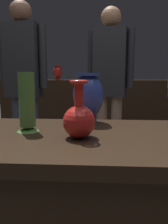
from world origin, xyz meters
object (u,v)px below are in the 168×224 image
shelf_vase_far_left (21,75)px  shelf_vase_left (58,72)px  vase_centerpiece (79,119)px  vase_left_accent (88,96)px  vase_tall_behind (27,104)px  shelf_vase_center (95,73)px  visitor_center_back (110,79)px  visitor_near_left (24,79)px

shelf_vase_far_left → shelf_vase_left: size_ratio=1.03×
vase_centerpiece → vase_left_accent: size_ratio=0.88×
vase_tall_behind → shelf_vase_center: bearing=82.9°
shelf_vase_far_left → shelf_vase_center: bearing=3.9°
vase_centerpiece → vase_left_accent: (0.02, 0.29, 0.07)m
vase_centerpiece → shelf_vase_center: bearing=89.1°
vase_tall_behind → shelf_vase_center: size_ratio=1.62×
shelf_vase_far_left → vase_centerpiece: bearing=-65.5°
vase_tall_behind → visitor_center_back: (0.43, 1.30, 0.09)m
shelf_vase_center → shelf_vase_left: (-0.52, -0.05, 0.01)m
shelf_vase_left → visitor_center_back: (0.68, -0.83, -0.09)m
visitor_near_left → shelf_vase_left: bearing=-90.3°
visitor_center_back → visitor_near_left: bearing=27.7°
vase_centerpiece → vase_tall_behind: 0.26m
vase_centerpiece → shelf_vase_far_left: (-1.00, 2.20, 0.18)m
vase_tall_behind → shelf_vase_left: (-0.25, 2.13, 0.18)m
shelf_vase_center → visitor_near_left: bearing=-121.6°
visitor_center_back → shelf_vase_center: bearing=-65.0°
shelf_vase_far_left → visitor_center_back: visitor_center_back is taller
shelf_vase_center → visitor_near_left: 1.26m
vase_left_accent → shelf_vase_center: shelf_vase_center is taller
shelf_vase_far_left → visitor_center_back: 1.45m
shelf_vase_far_left → shelf_vase_left: bearing=2.4°
vase_tall_behind → visitor_center_back: bearing=71.5°
shelf_vase_left → visitor_center_back: visitor_center_back is taller
shelf_vase_center → vase_tall_behind: bearing=-97.1°
visitor_near_left → vase_tall_behind: bearing=116.9°
shelf_vase_left → vase_centerpiece: bearing=-77.7°
vase_left_accent → shelf_vase_far_left: shelf_vase_far_left is taller
vase_centerpiece → shelf_vase_center: shelf_vase_center is taller
shelf_vase_left → visitor_near_left: size_ratio=0.12×
vase_centerpiece → visitor_center_back: visitor_center_back is taller
vase_centerpiece → visitor_near_left: 1.36m
visitor_center_back → visitor_near_left: 0.85m
shelf_vase_center → visitor_center_back: visitor_center_back is taller
vase_left_accent → visitor_center_back: (0.17, 1.10, 0.07)m
vase_centerpiece → shelf_vase_left: (-0.48, 2.22, 0.22)m
vase_left_accent → shelf_vase_far_left: size_ratio=1.24×
vase_centerpiece → vase_tall_behind: vase_tall_behind is taller
visitor_center_back → shelf_vase_left: bearing=-36.1°
shelf_vase_left → visitor_center_back: 1.08m
vase_tall_behind → vase_left_accent: bearing=37.0°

